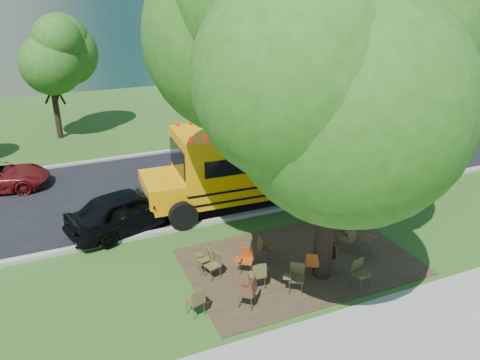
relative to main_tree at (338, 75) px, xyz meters
name	(u,v)px	position (x,y,z in m)	size (l,w,h in m)	color
ground	(264,261)	(-1.24, 1.38, -5.99)	(160.00, 160.00, 0.00)	#244B17
dirt_patch	(300,262)	(-0.24, 0.88, -5.97)	(7.00, 4.50, 0.03)	#382819
asphalt_road	(195,181)	(-1.24, 8.38, -5.97)	(80.00, 8.00, 0.04)	black
kerb_near	(229,218)	(-1.24, 4.38, -5.92)	(80.00, 0.25, 0.14)	gray
kerb_far	(170,151)	(-1.24, 12.48, -5.92)	(80.00, 0.25, 0.14)	gray
bg_tree_2	(49,62)	(-6.24, 17.38, -1.78)	(4.80, 4.80, 6.62)	black
bg_tree_3	(283,39)	(6.76, 15.38, -0.96)	(5.60, 5.60, 7.84)	black
bg_tree_4	(401,46)	(14.76, 14.38, -1.65)	(5.00, 5.00, 6.85)	black
main_tree	(338,75)	(0.00, 0.00, 0.00)	(7.20, 7.20, 9.60)	black
school_bus	(313,151)	(2.88, 5.39, -4.19)	(12.84, 3.46, 3.11)	orange
chair_0	(197,299)	(-4.01, -0.27, -5.47)	(0.57, 0.60, 0.83)	#4C4221
chair_1	(258,273)	(-2.04, 0.13, -5.43)	(0.59, 0.52, 0.90)	brown
chair_2	(249,289)	(-2.61, -0.47, -5.42)	(0.62, 0.79, 0.91)	#502E1C
chair_3	(296,275)	(-1.11, -0.36, -5.44)	(0.75, 0.59, 0.88)	brown
chair_4	(313,262)	(-0.30, 0.05, -5.47)	(0.70, 0.56, 0.84)	#AF4512
chair_5	(360,270)	(0.67, -0.90, -5.44)	(0.59, 0.59, 0.88)	#463D1E
chair_6	(327,254)	(0.25, 0.14, -5.39)	(0.61, 0.63, 0.96)	#4A2C1A
chair_7	(367,240)	(1.98, 0.47, -5.49)	(0.70, 0.55, 0.81)	#433A1D
chair_8	(206,258)	(-3.13, 1.53, -5.49)	(0.48, 0.57, 0.81)	brown
chair_9	(246,258)	(-2.03, 1.06, -5.49)	(0.69, 0.54, 0.81)	#A23B11
chair_10	(264,246)	(-1.22, 1.45, -5.50)	(0.47, 0.54, 0.79)	#473119
chair_11	(321,257)	(0.08, 0.20, -5.49)	(0.55, 0.60, 0.81)	#3F2A16
chair_12	(338,227)	(1.60, 1.54, -5.46)	(0.55, 0.70, 0.86)	brown
chair_13	(349,238)	(1.53, 0.81, -5.47)	(0.57, 0.62, 0.83)	brown
chair_14	(213,262)	(-3.02, 1.20, -5.46)	(0.61, 0.58, 0.85)	brown
black_car	(129,210)	(-4.68, 5.18, -5.24)	(1.76, 4.38, 1.49)	black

